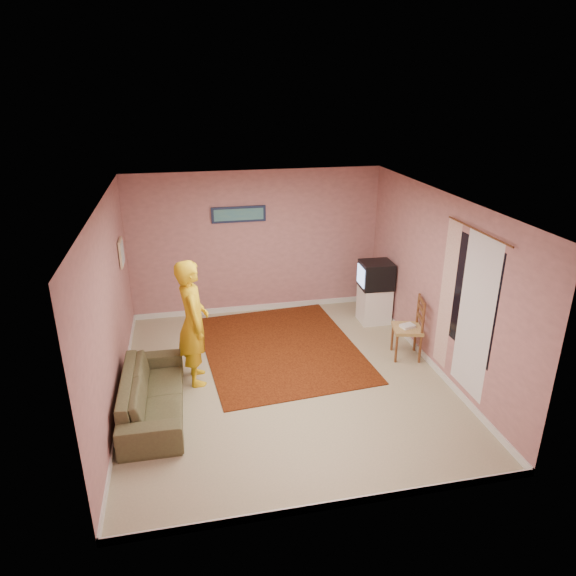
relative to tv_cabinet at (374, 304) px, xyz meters
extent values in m
plane|color=tan|center=(-1.95, -1.58, -0.32)|extent=(5.00, 5.00, 0.00)
cube|color=tan|center=(-1.95, 0.92, 0.98)|extent=(4.50, 0.02, 2.60)
cube|color=tan|center=(-1.95, -4.08, 0.98)|extent=(4.50, 0.02, 2.60)
cube|color=tan|center=(-4.20, -1.58, 0.98)|extent=(0.02, 5.00, 2.60)
cube|color=tan|center=(0.30, -1.58, 0.98)|extent=(0.02, 5.00, 2.60)
cube|color=white|center=(-1.95, -1.58, 2.28)|extent=(4.50, 5.00, 0.02)
cube|color=silver|center=(-1.95, 0.91, -0.27)|extent=(4.50, 0.02, 0.10)
cube|color=silver|center=(-1.95, -4.07, -0.27)|extent=(4.50, 0.02, 0.10)
cube|color=silver|center=(-4.19, -1.58, -0.27)|extent=(0.02, 5.00, 0.10)
cube|color=silver|center=(0.29, -1.58, -0.27)|extent=(0.02, 5.00, 0.10)
cube|color=black|center=(0.29, -2.48, 1.13)|extent=(0.01, 1.10, 1.50)
cube|color=silver|center=(0.28, -2.63, 0.93)|extent=(0.01, 0.75, 2.10)
cube|color=white|center=(0.26, -1.93, 0.93)|extent=(0.01, 0.35, 2.10)
cylinder|color=brown|center=(0.25, -2.48, 2.00)|extent=(0.02, 1.40, 0.02)
cube|color=#161F3C|center=(-2.25, 0.89, 1.53)|extent=(0.95, 0.03, 0.28)
cube|color=#306A87|center=(-2.25, 0.87, 1.53)|extent=(0.86, 0.01, 0.20)
cube|color=beige|center=(-4.17, 0.02, 1.23)|extent=(0.03, 0.38, 0.42)
cube|color=silver|center=(-4.15, 0.02, 1.23)|extent=(0.01, 0.30, 0.34)
cube|color=black|center=(-1.82, -0.67, -0.32)|extent=(2.59, 3.13, 0.02)
cube|color=white|center=(0.00, 0.00, 0.00)|extent=(0.51, 0.46, 0.65)
cube|color=black|center=(0.00, 0.00, 0.56)|extent=(0.55, 0.51, 0.47)
cube|color=#8CB2F2|center=(-0.27, 0.01, 0.56)|extent=(0.03, 0.39, 0.33)
cube|color=tan|center=(0.00, 0.16, 0.10)|extent=(0.41, 0.39, 0.05)
cube|color=brown|center=(0.00, 0.16, 0.32)|extent=(0.39, 0.06, 0.45)
cube|color=#ADADB2|center=(0.00, 0.16, 0.15)|extent=(0.36, 0.27, 0.06)
cube|color=#90BFEC|center=(0.00, 0.35, 0.37)|extent=(0.40, 0.05, 0.42)
cube|color=tan|center=(0.03, -1.32, 0.15)|extent=(0.51, 0.53, 0.05)
cube|color=brown|center=(0.03, -1.32, 0.40)|extent=(0.14, 0.44, 0.51)
cube|color=silver|center=(0.03, -1.32, 0.20)|extent=(0.24, 0.20, 0.04)
imported|color=brown|center=(-3.75, -2.02, -0.05)|extent=(0.77, 1.91, 0.56)
imported|color=gold|center=(-3.17, -1.34, 0.58)|extent=(0.48, 0.69, 1.81)
camera|label=1|loc=(-3.20, -7.84, 3.63)|focal=32.00mm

